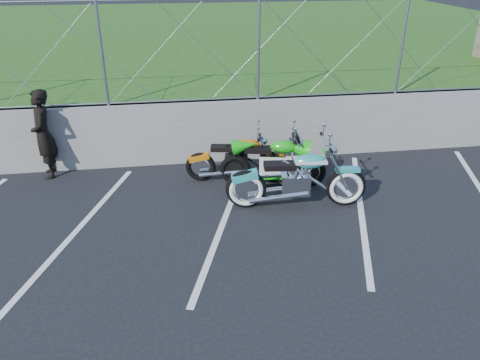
{
  "coord_description": "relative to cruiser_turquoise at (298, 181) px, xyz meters",
  "views": [
    {
      "loc": [
        -0.74,
        -5.74,
        4.06
      ],
      "look_at": [
        0.3,
        1.3,
        0.56
      ],
      "focal_mm": 35.0,
      "sensor_mm": 36.0,
      "label": 1
    }
  ],
  "objects": [
    {
      "name": "ground",
      "position": [
        -1.31,
        -1.26,
        -0.49
      ],
      "size": [
        90.0,
        90.0,
        0.0
      ],
      "primitive_type": "plane",
      "color": "black",
      "rests_on": "ground"
    },
    {
      "name": "retaining_wall",
      "position": [
        -1.31,
        2.24,
        0.16
      ],
      "size": [
        30.0,
        0.22,
        1.3
      ],
      "primitive_type": "cube",
      "color": "slate",
      "rests_on": "ground"
    },
    {
      "name": "grass_field",
      "position": [
        -1.31,
        12.24,
        0.16
      ],
      "size": [
        30.0,
        20.0,
        1.3
      ],
      "primitive_type": "cube",
      "color": "#214A13",
      "rests_on": "ground"
    },
    {
      "name": "chain_link_fence",
      "position": [
        -1.31,
        2.24,
        1.81
      ],
      "size": [
        28.0,
        0.03,
        2.0
      ],
      "color": "gray",
      "rests_on": "retaining_wall"
    },
    {
      "name": "parking_lines",
      "position": [
        -0.11,
        -0.26,
        -0.49
      ],
      "size": [
        18.29,
        4.31,
        0.01
      ],
      "color": "silver",
      "rests_on": "ground"
    },
    {
      "name": "cruiser_turquoise",
      "position": [
        0.0,
        0.0,
        0.0
      ],
      "size": [
        2.45,
        0.77,
        1.22
      ],
      "rotation": [
        0.0,
        0.0,
        -0.1
      ],
      "color": "black",
      "rests_on": "ground"
    },
    {
      "name": "naked_orange",
      "position": [
        -0.87,
        1.13,
        -0.06
      ],
      "size": [
        2.0,
        0.68,
        1.0
      ],
      "rotation": [
        0.0,
        0.0,
        -0.18
      ],
      "color": "black",
      "rests_on": "ground"
    },
    {
      "name": "sportbike_green",
      "position": [
        -0.23,
        0.86,
        -0.04
      ],
      "size": [
        2.0,
        0.71,
        1.05
      ],
      "rotation": [
        0.0,
        0.0,
        -0.21
      ],
      "color": "black",
      "rests_on": "ground"
    },
    {
      "name": "person_standing",
      "position": [
        -4.57,
        1.94,
        0.39
      ],
      "size": [
        0.53,
        0.71,
        1.75
      ],
      "primitive_type": "imported",
      "rotation": [
        0.0,
        0.0,
        -1.38
      ],
      "color": "black",
      "rests_on": "ground"
    }
  ]
}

